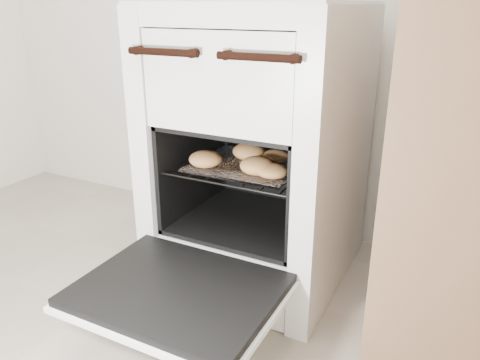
% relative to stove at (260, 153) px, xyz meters
% --- Properties ---
extents(stove, '(0.59, 0.66, 0.91)m').
position_rel_stove_xyz_m(stove, '(0.00, 0.00, 0.00)').
color(stove, silver).
rests_on(stove, ground).
extents(oven_door, '(0.53, 0.42, 0.04)m').
position_rel_stove_xyz_m(oven_door, '(-0.00, -0.50, -0.25)').
color(oven_door, black).
rests_on(oven_door, stove).
extents(oven_rack, '(0.43, 0.42, 0.01)m').
position_rel_stove_xyz_m(oven_rack, '(-0.00, -0.07, -0.02)').
color(oven_rack, black).
rests_on(oven_rack, stove).
extents(foil_sheet, '(0.34, 0.30, 0.01)m').
position_rel_stove_xyz_m(foil_sheet, '(-0.00, -0.09, -0.02)').
color(foil_sheet, white).
rests_on(foil_sheet, oven_rack).
extents(baked_rolls, '(0.36, 0.28, 0.05)m').
position_rel_stove_xyz_m(baked_rolls, '(0.01, -0.12, 0.01)').
color(baked_rolls, tan).
rests_on(baked_rolls, foil_sheet).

